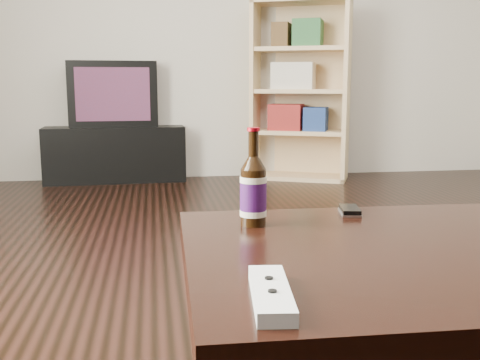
{
  "coord_description": "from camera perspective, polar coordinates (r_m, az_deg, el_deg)",
  "views": [
    {
      "loc": [
        -0.77,
        -1.76,
        0.78
      ],
      "look_at": [
        -0.59,
        -0.55,
        0.57
      ],
      "focal_mm": 42.0,
      "sensor_mm": 36.0,
      "label": 1
    }
  ],
  "objects": [
    {
      "name": "floor",
      "position": [
        2.07,
        14.19,
        -12.9
      ],
      "size": [
        5.0,
        6.0,
        0.01
      ],
      "primitive_type": "cube",
      "color": "black",
      "rests_on": "ground"
    },
    {
      "name": "phone",
      "position": [
        1.4,
        11.09,
        -3.07
      ],
      "size": [
        0.06,
        0.1,
        0.02
      ],
      "rotation": [
        0.0,
        0.0,
        -0.19
      ],
      "color": "#AEAEB0",
      "rests_on": "coffee_table"
    },
    {
      "name": "tv_stand",
      "position": [
        4.78,
        -12.52,
        2.75
      ],
      "size": [
        1.14,
        0.61,
        0.45
      ],
      "primitive_type": "cube",
      "rotation": [
        0.0,
        0.0,
        0.04
      ],
      "color": "black",
      "rests_on": "floor"
    },
    {
      "name": "tv",
      "position": [
        4.75,
        -12.73,
        8.53
      ],
      "size": [
        0.71,
        0.46,
        0.52
      ],
      "rotation": [
        0.0,
        0.0,
        0.04
      ],
      "color": "black",
      "rests_on": "tv_stand"
    },
    {
      "name": "beer_bottle",
      "position": [
        1.25,
        1.36,
        -1.15
      ],
      "size": [
        0.06,
        0.06,
        0.22
      ],
      "rotation": [
        0.0,
        0.0,
        0.01
      ],
      "color": "black",
      "rests_on": "coffee_table"
    },
    {
      "name": "bookshelf",
      "position": [
        4.71,
        6.11,
        9.33
      ],
      "size": [
        0.86,
        0.65,
        1.45
      ],
      "rotation": [
        0.0,
        0.0,
        -0.42
      ],
      "color": "tan",
      "rests_on": "floor"
    },
    {
      "name": "wall_back",
      "position": [
        4.86,
        0.43,
        16.4
      ],
      "size": [
        5.0,
        0.02,
        2.7
      ],
      "primitive_type": "cube",
      "color": "beige",
      "rests_on": "ground"
    },
    {
      "name": "remote",
      "position": [
        0.84,
        3.15,
        -11.44
      ],
      "size": [
        0.08,
        0.2,
        0.02
      ],
      "rotation": [
        0.0,
        0.0,
        -0.11
      ],
      "color": "silver",
      "rests_on": "coffee_table"
    }
  ]
}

